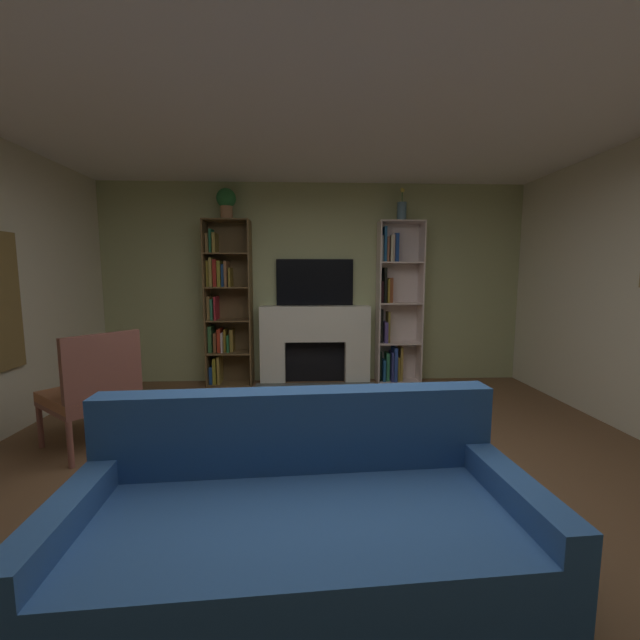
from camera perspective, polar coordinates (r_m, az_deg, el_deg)
The scene contains 11 objects.
ground_plane at distance 2.81m, azimuth 1.07°, elevation -24.46°, with size 6.81×6.81×0.00m, color brown.
wall_back_accent at distance 5.27m, azimuth -0.79°, elevation 5.35°, with size 5.75×0.06×2.66m, color #ABB17C.
ceiling at distance 2.70m, azimuth 1.22°, elevation 33.95°, with size 5.75×5.79×0.06m, color white.
fireplace at distance 5.18m, azimuth -0.73°, elevation -3.25°, with size 1.56×0.56×1.04m.
tv at distance 5.21m, azimuth -0.78°, elevation 5.60°, with size 1.03×0.06×0.62m, color black.
bookshelf_left at distance 5.23m, azimuth -13.97°, elevation 2.04°, with size 0.59×0.32×2.15m.
bookshelf_right at distance 5.29m, azimuth 10.85°, elevation 1.74°, with size 0.59×0.28×2.15m.
potted_plant at distance 5.26m, azimuth -13.70°, elevation 16.69°, with size 0.25×0.25×0.39m.
vase_with_flowers at distance 5.31m, azimuth 12.00°, elevation 15.61°, with size 0.12×0.12×0.42m.
couch at distance 2.03m, azimuth -2.73°, elevation -28.82°, with size 2.12×1.02×0.85m.
armchair at distance 3.76m, azimuth -30.50°, elevation -8.95°, with size 0.86×0.86×0.99m.
Camera 1 is at (-0.15, -2.40, 1.45)m, focal length 21.63 mm.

